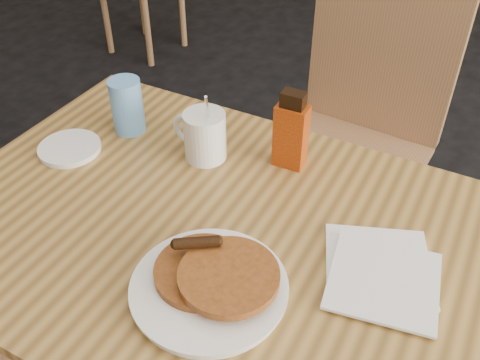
# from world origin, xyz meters

# --- Properties ---
(main_table) EXTENTS (1.22, 0.88, 0.75)m
(main_table) POSITION_xyz_m (-0.06, -0.00, 0.71)
(main_table) COLOR #A87C3B
(main_table) RESTS_ON floor
(chair_main_far) EXTENTS (0.45, 0.45, 0.97)m
(chair_main_far) POSITION_xyz_m (-0.09, 0.76, 0.58)
(chair_main_far) COLOR #996B48
(chair_main_far) RESTS_ON floor
(pancake_plate) EXTENTS (0.26, 0.26, 0.07)m
(pancake_plate) POSITION_xyz_m (0.01, -0.13, 0.77)
(pancake_plate) COLOR white
(pancake_plate) RESTS_ON main_table
(coffee_mug) EXTENTS (0.13, 0.09, 0.17)m
(coffee_mug) POSITION_xyz_m (-0.22, 0.16, 0.81)
(coffee_mug) COLOR white
(coffee_mug) RESTS_ON main_table
(syrup_bottle) EXTENTS (0.07, 0.05, 0.17)m
(syrup_bottle) POSITION_xyz_m (-0.05, 0.24, 0.83)
(syrup_bottle) COLOR maroon
(syrup_bottle) RESTS_ON main_table
(napkin_stack) EXTENTS (0.25, 0.26, 0.01)m
(napkin_stack) POSITION_xyz_m (0.23, 0.05, 0.76)
(napkin_stack) COLOR white
(napkin_stack) RESTS_ON main_table
(blue_tumbler) EXTENTS (0.08, 0.08, 0.13)m
(blue_tumbler) POSITION_xyz_m (-0.43, 0.15, 0.81)
(blue_tumbler) COLOR #61A0E3
(blue_tumbler) RESTS_ON main_table
(side_saucer) EXTENTS (0.16, 0.16, 0.01)m
(side_saucer) POSITION_xyz_m (-0.48, 0.01, 0.76)
(side_saucer) COLOR white
(side_saucer) RESTS_ON main_table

